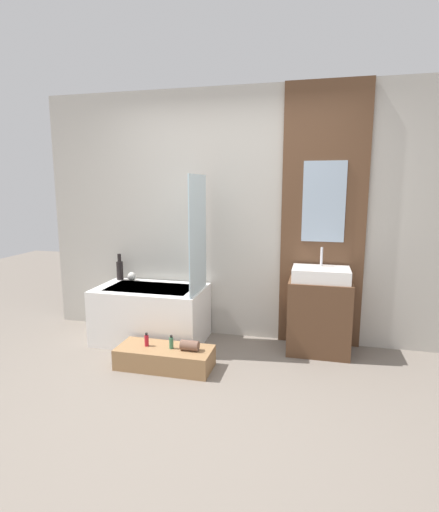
# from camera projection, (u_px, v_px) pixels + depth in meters

# --- Properties ---
(ground_plane) EXTENTS (12.00, 12.00, 0.00)m
(ground_plane) POSITION_uv_depth(u_px,v_px,m) (188.00, 411.00, 2.91)
(ground_plane) COLOR slate
(wall_tiled_back) EXTENTS (4.20, 0.06, 2.60)m
(wall_tiled_back) POSITION_uv_depth(u_px,v_px,m) (233.00, 216.00, 4.19)
(wall_tiled_back) COLOR #B7B2A8
(wall_tiled_back) RESTS_ON ground_plane
(wall_wood_accent) EXTENTS (0.82, 0.04, 2.60)m
(wall_wood_accent) POSITION_uv_depth(u_px,v_px,m) (323.00, 217.00, 3.93)
(wall_wood_accent) COLOR brown
(wall_wood_accent) RESTS_ON ground_plane
(bathtub) EXTENTS (1.12, 0.67, 0.58)m
(bathtub) POSITION_uv_depth(u_px,v_px,m) (151.00, 314.00, 4.19)
(bathtub) COLOR white
(bathtub) RESTS_ON ground_plane
(glass_shower_screen) EXTENTS (0.01, 0.55, 1.15)m
(glass_shower_screen) POSITION_uv_depth(u_px,v_px,m) (198.00, 234.00, 3.87)
(glass_shower_screen) COLOR silver
(glass_shower_screen) RESTS_ON bathtub
(wooden_step_bench) EXTENTS (0.86, 0.36, 0.19)m
(wooden_step_bench) POSITION_uv_depth(u_px,v_px,m) (165.00, 357.00, 3.59)
(wooden_step_bench) COLOR #997047
(wooden_step_bench) RESTS_ON ground_plane
(vanity_cabinet) EXTENTS (0.59, 0.42, 0.72)m
(vanity_cabinet) POSITION_uv_depth(u_px,v_px,m) (319.00, 317.00, 3.88)
(vanity_cabinet) COLOR brown
(vanity_cabinet) RESTS_ON ground_plane
(sink) EXTENTS (0.54, 0.37, 0.31)m
(sink) POSITION_uv_depth(u_px,v_px,m) (321.00, 274.00, 3.81)
(sink) COLOR white
(sink) RESTS_ON vanity_cabinet
(vase_tall_dark) EXTENTS (0.07, 0.07, 0.29)m
(vase_tall_dark) POSITION_uv_depth(u_px,v_px,m) (120.00, 269.00, 4.46)
(vase_tall_dark) COLOR black
(vase_tall_dark) RESTS_ON bathtub
(vase_round_light) EXTENTS (0.09, 0.09, 0.09)m
(vase_round_light) POSITION_uv_depth(u_px,v_px,m) (132.00, 276.00, 4.43)
(vase_round_light) COLOR silver
(vase_round_light) RESTS_ON bathtub
(bottle_soap_primary) EXTENTS (0.04, 0.04, 0.12)m
(bottle_soap_primary) POSITION_uv_depth(u_px,v_px,m) (147.00, 340.00, 3.60)
(bottle_soap_primary) COLOR #B21928
(bottle_soap_primary) RESTS_ON wooden_step_bench
(bottle_soap_secondary) EXTENTS (0.04, 0.04, 0.12)m
(bottle_soap_secondary) POSITION_uv_depth(u_px,v_px,m) (171.00, 343.00, 3.55)
(bottle_soap_secondary) COLOR #38704C
(bottle_soap_secondary) RESTS_ON wooden_step_bench
(towel_roll) EXTENTS (0.16, 0.09, 0.09)m
(towel_roll) POSITION_uv_depth(u_px,v_px,m) (190.00, 345.00, 3.51)
(towel_roll) COLOR brown
(towel_roll) RESTS_ON wooden_step_bench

